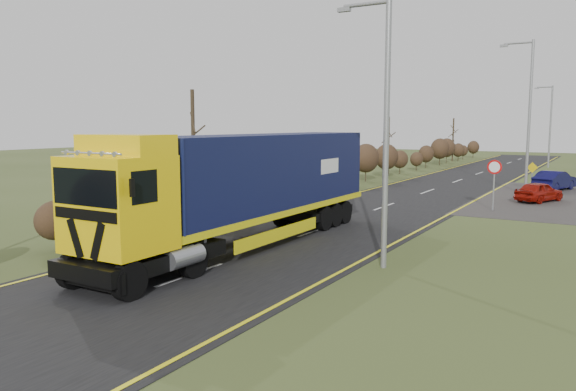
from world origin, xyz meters
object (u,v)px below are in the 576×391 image
(streetlight_near, at_px, (384,123))
(speed_sign, at_px, (494,175))
(car_red_hatchback, at_px, (539,192))
(lorry, at_px, (247,182))
(car_blue_sedan, at_px, (555,181))

(streetlight_near, distance_m, speed_sign, 14.07)
(car_red_hatchback, xyz_separation_m, speed_sign, (-1.63, -4.82, 1.29))
(lorry, xyz_separation_m, streetlight_near, (5.31, -0.38, 2.11))
(lorry, bearing_deg, car_red_hatchback, 67.33)
(lorry, bearing_deg, speed_sign, 65.86)
(speed_sign, bearing_deg, car_red_hatchback, 71.28)
(lorry, relative_size, speed_sign, 5.70)
(car_red_hatchback, bearing_deg, lorry, 90.29)
(streetlight_near, bearing_deg, car_blue_sedan, 84.03)
(speed_sign, bearing_deg, lorry, -114.48)
(car_blue_sedan, bearing_deg, speed_sign, 99.06)
(lorry, relative_size, streetlight_near, 1.83)
(lorry, height_order, speed_sign, lorry)
(car_red_hatchback, height_order, speed_sign, speed_sign)
(speed_sign, bearing_deg, car_blue_sedan, 80.90)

